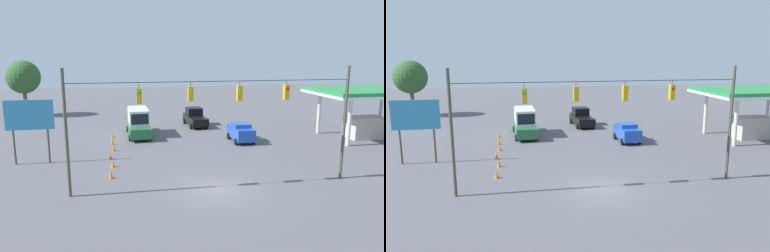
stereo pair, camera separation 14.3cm
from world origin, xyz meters
TOP-DOWN VIEW (x-y plane):
  - ground_plane at (0.00, 0.00)m, footprint 140.00×140.00m
  - overhead_signal_span at (-0.03, -0.48)m, footprint 18.63×0.38m
  - sedan_blue_oncoming_far at (-5.64, -12.22)m, footprint 1.98×3.91m
  - pickup_truck_black_oncoming_deep at (-2.70, -20.89)m, footprint 2.35×5.33m
  - box_truck_green_withflow_far at (4.20, -16.89)m, footprint 2.56×6.87m
  - traffic_cone_nearest at (6.80, -3.44)m, footprint 0.32×0.32m
  - traffic_cone_second at (6.71, -6.08)m, footprint 0.32×0.32m
  - traffic_cone_third at (6.97, -8.33)m, footprint 0.32×0.32m
  - traffic_cone_fourth at (6.75, -10.94)m, footprint 0.32×0.32m
  - traffic_cone_fifth at (6.90, -13.28)m, footprint 0.32×0.32m
  - traffic_cone_farthest at (6.93, -16.04)m, footprint 0.32×0.32m
  - gas_station at (-18.84, -11.47)m, footprint 10.81×8.04m
  - roadside_billboard at (13.03, -8.20)m, footprint 3.68×0.16m
  - tree_horizon_left at (18.85, -31.68)m, footprint 4.48×4.48m

SIDE VIEW (x-z plane):
  - ground_plane at x=0.00m, z-range 0.00..0.00m
  - traffic_cone_nearest at x=6.80m, z-range 0.00..0.56m
  - traffic_cone_second at x=6.71m, z-range 0.00..0.56m
  - traffic_cone_third at x=6.97m, z-range 0.00..0.56m
  - traffic_cone_fourth at x=6.75m, z-range 0.00..0.56m
  - traffic_cone_fifth at x=6.90m, z-range 0.00..0.56m
  - traffic_cone_farthest at x=6.93m, z-range 0.00..0.56m
  - sedan_blue_oncoming_far at x=-5.64m, z-range 0.04..1.88m
  - pickup_truck_black_oncoming_deep at x=-2.70m, z-range -0.08..2.04m
  - box_truck_green_withflow_far at x=4.20m, z-range -0.02..2.85m
  - roadside_billboard at x=13.03m, z-range 1.08..6.23m
  - gas_station at x=-18.84m, z-range 1.17..6.28m
  - overhead_signal_span at x=-0.03m, z-range 0.99..8.92m
  - tree_horizon_left at x=18.85m, z-range 1.52..9.11m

